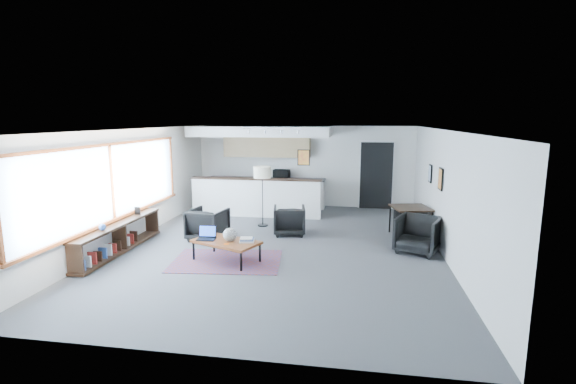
% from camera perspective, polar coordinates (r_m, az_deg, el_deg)
% --- Properties ---
extents(room, '(7.02, 9.02, 2.62)m').
position_cam_1_polar(room, '(9.19, -1.19, 0.40)').
color(room, '#49494B').
rests_on(room, ground).
extents(window, '(0.10, 5.95, 1.66)m').
position_cam_1_polar(window, '(9.60, -23.02, 0.95)').
color(window, '#8CBFFF').
rests_on(window, room).
extents(console, '(0.35, 3.00, 0.80)m').
position_cam_1_polar(console, '(9.62, -22.20, -5.86)').
color(console, black).
rests_on(console, floor).
extents(kitchenette, '(4.20, 1.96, 2.60)m').
position_cam_1_polar(kitchenette, '(13.02, -3.43, 3.60)').
color(kitchenette, white).
rests_on(kitchenette, floor).
extents(doorway, '(1.10, 0.12, 2.15)m').
position_cam_1_polar(doorway, '(13.46, 11.97, 2.31)').
color(doorway, black).
rests_on(doorway, room).
extents(track_light, '(1.60, 0.07, 0.15)m').
position_cam_1_polar(track_light, '(11.34, -2.15, 8.47)').
color(track_light, silver).
rests_on(track_light, room).
extents(wall_art_lower, '(0.03, 0.38, 0.48)m').
position_cam_1_polar(wall_art_lower, '(9.57, 20.14, 1.69)').
color(wall_art_lower, black).
rests_on(wall_art_lower, room).
extents(wall_art_upper, '(0.03, 0.34, 0.44)m').
position_cam_1_polar(wall_art_upper, '(10.85, 18.87, 2.42)').
color(wall_art_upper, black).
rests_on(wall_art_upper, room).
extents(kilim_rug, '(2.30, 1.69, 0.01)m').
position_cam_1_polar(kilim_rug, '(8.61, -8.37, -9.30)').
color(kilim_rug, '#522E40').
rests_on(kilim_rug, floor).
extents(coffee_table, '(1.48, 1.16, 0.43)m').
position_cam_1_polar(coffee_table, '(8.48, -8.44, -6.81)').
color(coffee_table, brown).
rests_on(coffee_table, floor).
extents(laptop, '(0.38, 0.33, 0.26)m').
position_cam_1_polar(laptop, '(8.66, -11.03, -5.79)').
color(laptop, black).
rests_on(laptop, coffee_table).
extents(ceramic_pot, '(0.27, 0.27, 0.27)m').
position_cam_1_polar(ceramic_pot, '(8.38, -7.94, -5.81)').
color(ceramic_pot, gray).
rests_on(ceramic_pot, coffee_table).
extents(book_stack, '(0.32, 0.27, 0.09)m').
position_cam_1_polar(book_stack, '(8.34, -5.66, -6.51)').
color(book_stack, silver).
rests_on(book_stack, coffee_table).
extents(coaster, '(0.11, 0.11, 0.01)m').
position_cam_1_polar(coaster, '(8.25, -8.41, -7.03)').
color(coaster, '#E5590C').
rests_on(coaster, coffee_table).
extents(armchair_left, '(0.91, 0.87, 0.83)m').
position_cam_1_polar(armchair_left, '(10.02, -10.93, -4.15)').
color(armchair_left, black).
rests_on(armchair_left, floor).
extents(armchair_right, '(0.87, 0.83, 0.78)m').
position_cam_1_polar(armchair_right, '(10.31, 0.19, -3.69)').
color(armchair_right, black).
rests_on(armchair_right, floor).
extents(floor_lamp, '(0.57, 0.57, 1.59)m').
position_cam_1_polar(floor_lamp, '(10.96, -3.54, 2.41)').
color(floor_lamp, black).
rests_on(floor_lamp, floor).
extents(dining_table, '(1.04, 1.04, 0.73)m').
position_cam_1_polar(dining_table, '(10.51, 16.46, -2.32)').
color(dining_table, black).
rests_on(dining_table, floor).
extents(dining_chair_near, '(0.92, 0.89, 0.74)m').
position_cam_1_polar(dining_chair_near, '(9.36, 17.31, -5.73)').
color(dining_chair_near, black).
rests_on(dining_chair_near, floor).
extents(dining_chair_far, '(0.73, 0.69, 0.68)m').
position_cam_1_polar(dining_chair_far, '(10.66, 16.32, -3.93)').
color(dining_chair_far, black).
rests_on(dining_chair_far, floor).
extents(microwave, '(0.53, 0.32, 0.34)m').
position_cam_1_polar(microwave, '(13.38, -0.90, 2.60)').
color(microwave, black).
rests_on(microwave, kitchenette).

